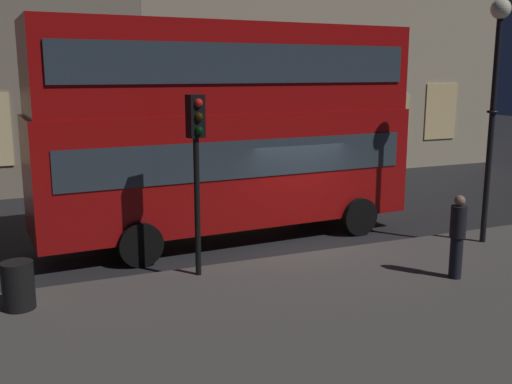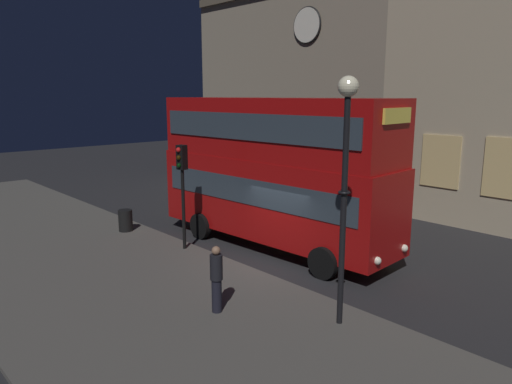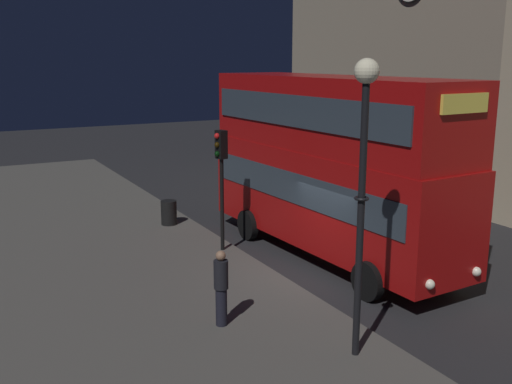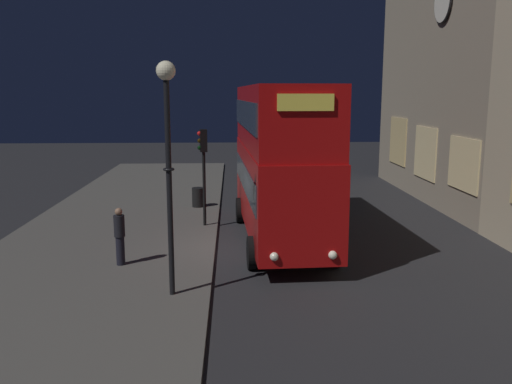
# 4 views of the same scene
# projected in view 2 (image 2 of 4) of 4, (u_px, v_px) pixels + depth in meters

# --- Properties ---
(ground_plane) EXTENTS (80.00, 80.00, 0.00)m
(ground_plane) POSITION_uv_depth(u_px,v_px,m) (277.00, 264.00, 15.73)
(ground_plane) COLOR #232326
(sidewalk_slab) EXTENTS (44.00, 7.55, 0.12)m
(sidewalk_slab) POSITION_uv_depth(u_px,v_px,m) (150.00, 305.00, 12.55)
(sidewalk_slab) COLOR #4C4944
(sidewalk_slab) RESTS_ON ground
(building_with_clock) EXTENTS (16.00, 8.03, 14.05)m
(building_with_clock) POSITION_uv_depth(u_px,v_px,m) (335.00, 69.00, 28.34)
(building_with_clock) COLOR gray
(building_with_clock) RESTS_ON ground
(double_decker_bus) EXTENTS (9.85, 3.13, 5.43)m
(double_decker_bus) POSITION_uv_depth(u_px,v_px,m) (273.00, 165.00, 17.04)
(double_decker_bus) COLOR #9E0C0C
(double_decker_bus) RESTS_ON ground
(traffic_light_near_kerb) EXTENTS (0.36, 0.38, 3.72)m
(traffic_light_near_kerb) POSITION_uv_depth(u_px,v_px,m) (182.00, 175.00, 16.45)
(traffic_light_near_kerb) COLOR black
(traffic_light_near_kerb) RESTS_ON sidewalk_slab
(street_lamp) EXTENTS (0.47, 0.47, 5.82)m
(street_lamp) POSITION_uv_depth(u_px,v_px,m) (346.00, 154.00, 10.64)
(street_lamp) COLOR black
(street_lamp) RESTS_ON sidewalk_slab
(pedestrian) EXTENTS (0.32, 0.32, 1.73)m
(pedestrian) POSITION_uv_depth(u_px,v_px,m) (216.00, 278.00, 11.87)
(pedestrian) COLOR black
(pedestrian) RESTS_ON sidewalk_slab
(litter_bin) EXTENTS (0.56, 0.56, 0.87)m
(litter_bin) POSITION_uv_depth(u_px,v_px,m) (126.00, 220.00, 19.13)
(litter_bin) COLOR black
(litter_bin) RESTS_ON sidewalk_slab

